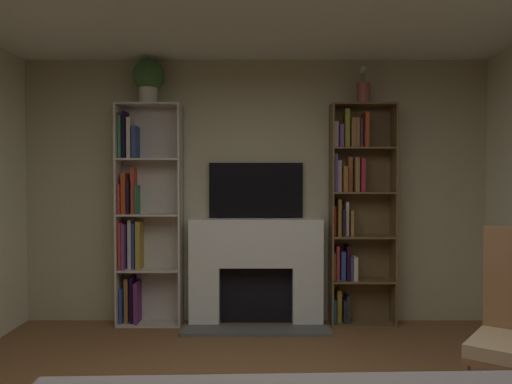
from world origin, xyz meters
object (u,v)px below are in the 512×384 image
tv (256,190)px  bookshelf_left (142,218)px  fireplace (256,268)px  bookshelf_right (355,209)px  potted_plant (148,78)px  vase_with_flowers (364,91)px

tv → bookshelf_left: bookshelf_left is taller
fireplace → bookshelf_right: 1.16m
tv → potted_plant: (-1.06, -0.12, 1.11)m
fireplace → potted_plant: bearing=-178.9°
bookshelf_left → potted_plant: size_ratio=5.05×
fireplace → bookshelf_left: (-1.15, 0.03, 0.50)m
bookshelf_right → potted_plant: 2.43m
bookshelf_left → bookshelf_right: same height
fireplace → tv: tv is taller
tv → potted_plant: 1.54m
tv → bookshelf_left: (-1.15, -0.07, -0.28)m
fireplace → bookshelf_left: bearing=178.4°
bookshelf_right → vase_with_flowers: 1.17m
potted_plant → vase_with_flowers: 2.13m
bookshelf_left → vase_with_flowers: 2.55m
tv → bookshelf_right: (0.99, -0.07, -0.18)m
fireplace → vase_with_flowers: (1.06, -0.02, 1.76)m
potted_plant → vase_with_flowers: potted_plant is taller
tv → bookshelf_right: bearing=-4.0°
tv → bookshelf_left: 1.18m
fireplace → bookshelf_right: bookshelf_right is taller
potted_plant → vase_with_flowers: (2.13, 0.00, -0.13)m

